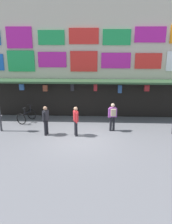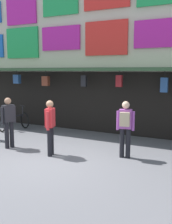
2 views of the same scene
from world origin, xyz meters
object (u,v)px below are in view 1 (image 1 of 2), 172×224
Objects in this scene: pedestrian_in_green at (113,115)px; pedestrian_in_black at (46,119)px; pedestrian_in_white at (76,120)px; bicycle_parked at (27,116)px.

pedestrian_in_green is 3.84m from pedestrian_in_black.
pedestrian_in_black is 1.00× the size of pedestrian_in_white.
pedestrian_in_green is at bearing 11.54° from pedestrian_in_black.
pedestrian_in_black is at bearing -50.53° from bicycle_parked.
pedestrian_in_black is at bearing 178.57° from pedestrian_in_white.
pedestrian_in_black and pedestrian_in_white have the same top height.
pedestrian_in_green is 2.23m from pedestrian_in_white.
pedestrian_in_green is at bearing 21.30° from pedestrian_in_white.
pedestrian_in_black is (1.76, -2.14, 0.55)m from bicycle_parked.
pedestrian_in_white is at bearing -158.70° from pedestrian_in_green.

